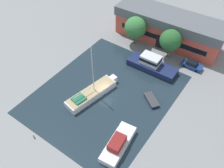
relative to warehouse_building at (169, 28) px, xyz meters
The scene contains 11 objects.
ground_plane 23.69m from the warehouse_building, 93.93° to the right, with size 440.00×440.00×0.00m, color gray.
water_canal 23.69m from the warehouse_building, 93.93° to the right, with size 24.24×29.09×0.01m, color #1E2D38.
warehouse_building is the anchor object (origin of this frame).
quay_tree_near_building 6.62m from the warehouse_building, 61.31° to the right, with size 4.85×4.85×7.04m.
quay_tree_by_water 8.26m from the warehouse_building, 135.17° to the right, with size 5.16×5.16×7.08m.
parked_car 11.32m from the warehouse_building, 33.40° to the right, with size 4.54×1.84×1.66m.
sailboat_moored 25.73m from the warehouse_building, 97.90° to the right, with size 4.95×12.18×11.88m.
motor_cruiser 11.96m from the warehouse_building, 79.75° to the right, with size 11.12×4.05×3.38m.
small_dinghy 21.10m from the warehouse_building, 71.08° to the right, with size 4.15×3.65×0.60m.
cabin_boat 32.61m from the warehouse_building, 77.39° to the right, with size 3.82×8.40×2.46m.
mooring_bollard 39.12m from the warehouse_building, 98.24° to the right, with size 0.26×0.26×0.79m.
Camera 1 is at (20.33, -26.34, 37.08)m, focal length 40.00 mm.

